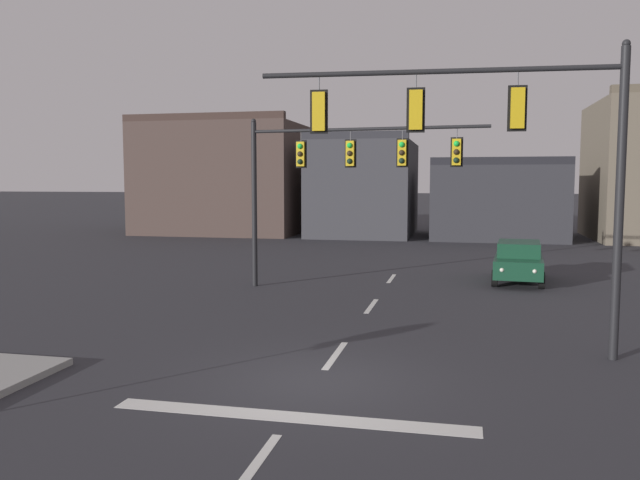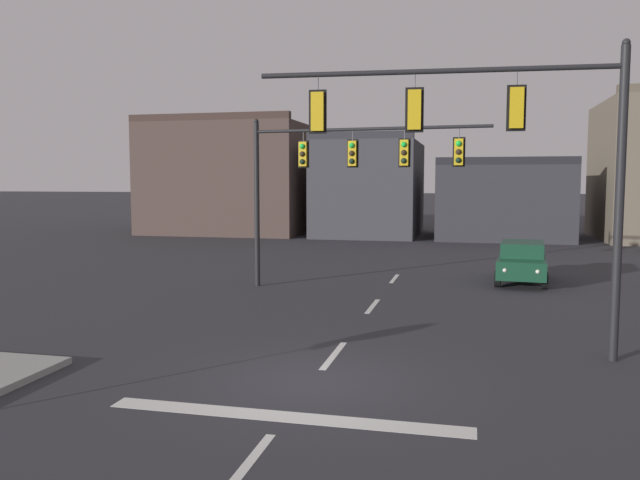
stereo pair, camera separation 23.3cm
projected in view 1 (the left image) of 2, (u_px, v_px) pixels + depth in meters
name	position (u px, v px, depth m)	size (l,w,h in m)	color
ground_plane	(316.00, 381.00, 12.92)	(400.00, 400.00, 0.00)	#2B2B30
stop_bar_paint	(291.00, 417.00, 10.98)	(6.40, 0.50, 0.01)	silver
lane_centreline	(336.00, 355.00, 14.87)	(0.16, 26.40, 0.01)	silver
signal_mast_near_side	(499.00, 140.00, 14.49)	(8.18, 0.64, 7.09)	black
signal_mast_far_side	(333.00, 166.00, 23.34)	(8.74, 0.92, 6.37)	black
car_lot_nearside	(519.00, 261.00, 25.61)	(2.22, 4.57, 1.61)	#143D28
building_row	(443.00, 180.00, 46.78)	(45.64, 10.92, 9.89)	#473833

